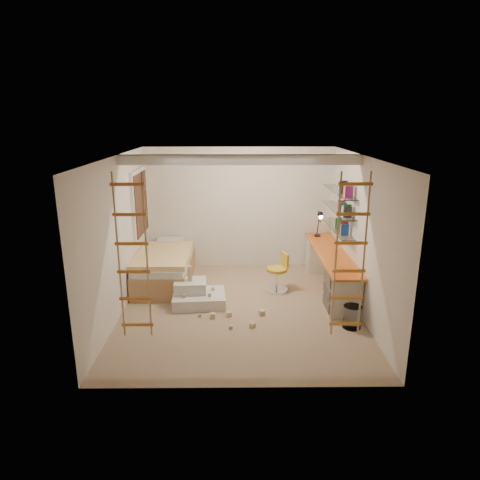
{
  "coord_description": "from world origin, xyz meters",
  "views": [
    {
      "loc": [
        -0.07,
        -6.78,
        3.2
      ],
      "look_at": [
        0.0,
        0.3,
        1.15
      ],
      "focal_mm": 32.0,
      "sensor_mm": 36.0,
      "label": 1
    }
  ],
  "objects_px": {
    "desk": "(330,269)",
    "bed": "(165,267)",
    "play_platform": "(197,295)",
    "swivel_chair": "(278,277)"
  },
  "relations": [
    {
      "from": "bed",
      "to": "play_platform",
      "type": "xyz_separation_m",
      "value": [
        0.71,
        -1.0,
        -0.17
      ]
    },
    {
      "from": "bed",
      "to": "play_platform",
      "type": "distance_m",
      "value": 1.24
    },
    {
      "from": "bed",
      "to": "desk",
      "type": "bearing_deg",
      "value": -6.49
    },
    {
      "from": "swivel_chair",
      "to": "play_platform",
      "type": "bearing_deg",
      "value": -159.63
    },
    {
      "from": "desk",
      "to": "play_platform",
      "type": "distance_m",
      "value": 2.58
    },
    {
      "from": "desk",
      "to": "bed",
      "type": "relative_size",
      "value": 1.4
    },
    {
      "from": "bed",
      "to": "swivel_chair",
      "type": "height_order",
      "value": "swivel_chair"
    },
    {
      "from": "desk",
      "to": "bed",
      "type": "bearing_deg",
      "value": 173.51
    },
    {
      "from": "bed",
      "to": "play_platform",
      "type": "height_order",
      "value": "bed"
    },
    {
      "from": "desk",
      "to": "play_platform",
      "type": "bearing_deg",
      "value": -165.64
    }
  ]
}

